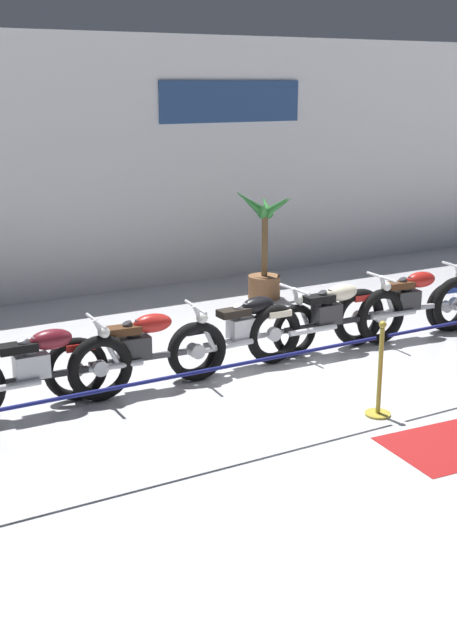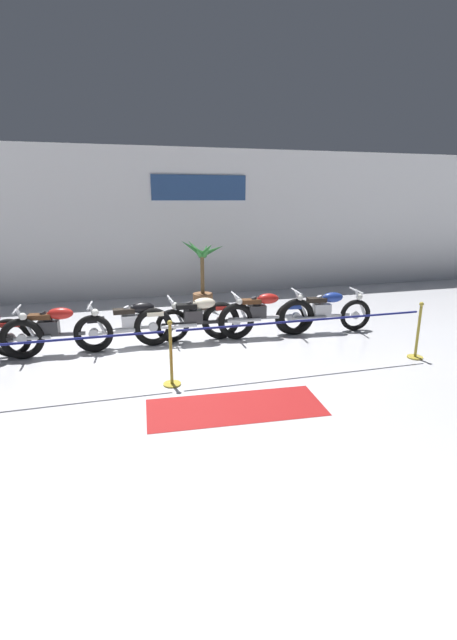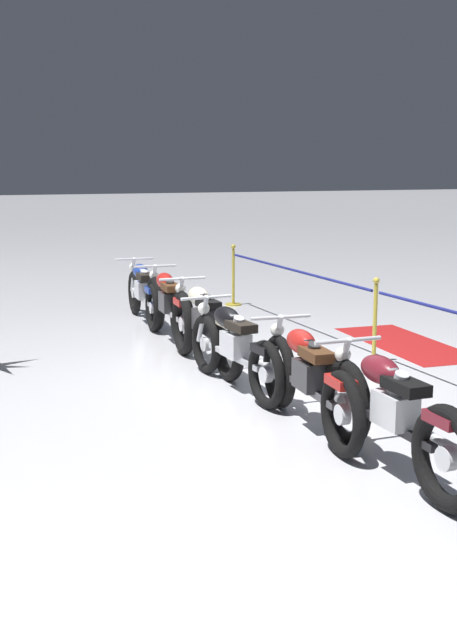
# 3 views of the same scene
# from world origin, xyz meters

# --- Properties ---
(ground_plane) EXTENTS (120.00, 120.00, 0.00)m
(ground_plane) POSITION_xyz_m (0.00, 0.00, 0.00)
(ground_plane) COLOR silver
(motorcycle_maroon_0) EXTENTS (2.19, 0.62, 0.96)m
(motorcycle_maroon_0) POSITION_xyz_m (-3.28, 0.46, 0.47)
(motorcycle_maroon_0) COLOR black
(motorcycle_maroon_0) RESTS_ON ground
(motorcycle_red_1) EXTENTS (2.19, 0.62, 0.94)m
(motorcycle_red_1) POSITION_xyz_m (-2.07, 0.54, 0.47)
(motorcycle_red_1) COLOR black
(motorcycle_red_1) RESTS_ON ground
(motorcycle_black_2) EXTENTS (2.20, 0.62, 0.92)m
(motorcycle_black_2) POSITION_xyz_m (-0.58, 0.65, 0.46)
(motorcycle_black_2) COLOR black
(motorcycle_black_2) RESTS_ON ground
(motorcycle_cream_3) EXTENTS (2.46, 0.62, 0.96)m
(motorcycle_cream_3) POSITION_xyz_m (0.62, 0.54, 0.47)
(motorcycle_cream_3) COLOR black
(motorcycle_cream_3) RESTS_ON ground
(motorcycle_red_4) EXTENTS (2.42, 0.62, 0.97)m
(motorcycle_red_4) POSITION_xyz_m (1.97, 0.55, 0.48)
(motorcycle_red_4) COLOR black
(motorcycle_red_4) RESTS_ON ground
(motorcycle_blue_5) EXTENTS (2.17, 0.62, 0.93)m
(motorcycle_blue_5) POSITION_xyz_m (3.43, 0.48, 0.47)
(motorcycle_blue_5) COLOR black
(motorcycle_blue_5) RESTS_ON ground
(stanchion_far_left) EXTENTS (8.85, 0.28, 1.05)m
(stanchion_far_left) POSITION_xyz_m (-1.43, -1.39, 0.72)
(stanchion_far_left) COLOR gold
(stanchion_far_left) RESTS_ON ground
(stanchion_mid_left) EXTENTS (0.28, 0.28, 1.05)m
(stanchion_mid_left) POSITION_xyz_m (-0.15, -1.39, 0.36)
(stanchion_mid_left) COLOR gold
(stanchion_mid_left) RESTS_ON ground
(stanchion_mid_right) EXTENTS (0.28, 0.28, 1.05)m
(stanchion_mid_right) POSITION_xyz_m (4.32, -1.39, 0.36)
(stanchion_mid_right) COLOR gold
(stanchion_mid_right) RESTS_ON ground
(floor_banner) EXTENTS (2.52, 1.13, 0.01)m
(floor_banner) POSITION_xyz_m (0.60, -2.38, 0.00)
(floor_banner) COLOR maroon
(floor_banner) RESTS_ON ground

